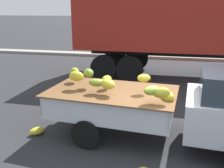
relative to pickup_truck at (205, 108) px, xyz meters
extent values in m
plane|color=#28282B|center=(-0.89, -0.21, -0.88)|extent=(220.00, 220.00, 0.00)
cube|color=gray|center=(-0.89, 10.44, -0.80)|extent=(80.00, 0.80, 0.16)
cube|color=silver|center=(-2.03, 0.17, -0.30)|extent=(2.91, 1.87, 0.08)
cube|color=silver|center=(-1.96, 0.97, -0.04)|extent=(2.78, 0.28, 0.44)
cube|color=silver|center=(-2.09, -0.62, -0.04)|extent=(2.78, 0.28, 0.44)
cube|color=silver|center=(-0.66, 0.06, -0.04)|extent=(0.18, 1.64, 0.44)
cube|color=silver|center=(-3.39, 0.28, -0.04)|extent=(0.18, 1.64, 0.44)
cube|color=#B21914|center=(-1.96, 1.00, -0.08)|extent=(2.67, 0.23, 0.07)
cube|color=brown|center=(-2.03, 0.17, 0.19)|extent=(3.04, 2.00, 0.03)
ellipsoid|color=olive|center=(-2.32, -0.09, 0.44)|extent=(0.38, 0.27, 0.17)
ellipsoid|color=gold|center=(-0.91, -0.46, 0.43)|extent=(0.38, 0.26, 0.23)
ellipsoid|color=gold|center=(-1.31, 0.17, 0.54)|extent=(0.33, 0.27, 0.18)
ellipsoid|color=gold|center=(-2.86, 0.11, 0.51)|extent=(0.39, 0.26, 0.23)
ellipsoid|color=gold|center=(-2.18, 0.27, 0.42)|extent=(0.30, 0.34, 0.19)
ellipsoid|color=gold|center=(-2.05, -0.15, 0.44)|extent=(0.45, 0.43, 0.23)
ellipsoid|color=#97A52E|center=(-3.11, 0.65, 0.46)|extent=(0.36, 0.37, 0.23)
ellipsoid|color=gold|center=(-0.77, -0.15, 0.26)|extent=(0.36, 0.43, 0.24)
ellipsoid|color=#8BA332|center=(-1.08, -0.46, 0.46)|extent=(0.43, 0.42, 0.19)
ellipsoid|color=olive|center=(-2.63, 0.29, 0.55)|extent=(0.35, 0.38, 0.21)
cylinder|color=black|center=(-2.29, 0.99, -0.56)|extent=(0.65, 0.25, 0.64)
cylinder|color=black|center=(-2.42, -0.59, -0.56)|extent=(0.65, 0.25, 0.64)
cube|color=black|center=(1.27, 5.95, 0.22)|extent=(11.04, 0.40, 0.30)
cylinder|color=black|center=(-2.33, 7.15, -0.34)|extent=(1.08, 0.30, 1.08)
cylinder|color=black|center=(-2.33, 4.75, -0.34)|extent=(1.08, 0.30, 1.08)
cylinder|color=black|center=(-3.41, 7.15, -0.34)|extent=(1.08, 0.30, 1.08)
cylinder|color=black|center=(-3.41, 4.75, -0.34)|extent=(1.08, 0.30, 1.08)
ellipsoid|color=yellow|center=(-3.76, -0.28, -0.79)|extent=(0.40, 0.40, 0.18)
camera|label=1|loc=(-0.80, -5.29, 1.99)|focal=41.05mm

